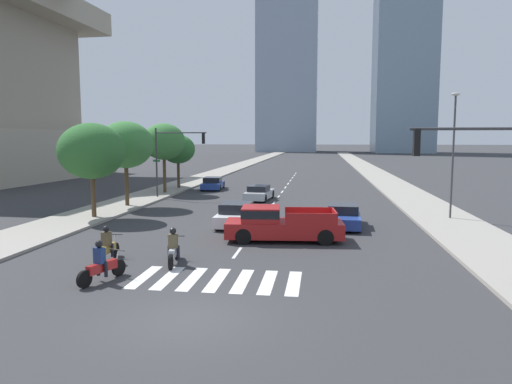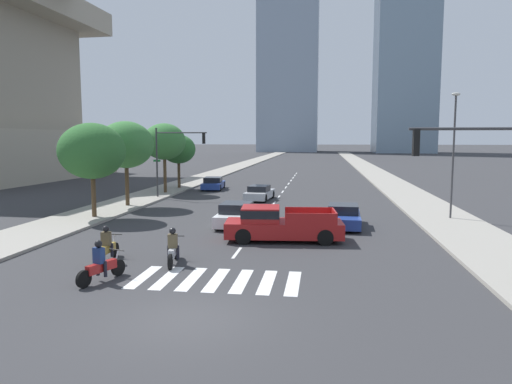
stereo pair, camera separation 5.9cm
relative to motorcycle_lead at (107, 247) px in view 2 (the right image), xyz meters
name	(u,v)px [view 2 (the right image)]	position (x,y,z in m)	size (l,w,h in m)	color
ground_plane	(187,319)	(4.95, -5.53, -0.58)	(800.00, 800.00, 0.00)	#333335
sidewalk_east	(408,195)	(16.09, 24.47, -0.51)	(4.00, 260.00, 0.15)	gray
sidewalk_west	(163,191)	(-6.19, 24.47, -0.51)	(4.00, 260.00, 0.15)	gray
crosswalk_near	(217,280)	(4.95, -1.86, -0.58)	(5.85, 2.82, 0.01)	silver
lane_divider_center	(283,192)	(4.95, 26.14, -0.58)	(0.14, 50.00, 0.01)	silver
motorcycle_lead	(107,247)	(0.00, 0.00, 0.00)	(0.70, 2.09, 1.49)	black
motorcycle_trailing	(101,265)	(1.02, -2.62, 0.00)	(1.01, 2.11, 1.49)	black
motorcycle_third	(173,250)	(2.78, -0.04, 0.00)	(0.72, 2.22, 1.49)	black
pickup_truck	(278,224)	(6.49, 4.86, 0.23)	(5.82, 2.56, 1.67)	maroon
sedan_white_0	(237,215)	(3.77, 8.67, 0.02)	(1.95, 4.62, 1.32)	silver
sedan_blue_1	(213,184)	(-1.98, 27.26, -0.02)	(2.19, 4.53, 1.22)	navy
sedan_blue_2	(343,217)	(9.80, 9.01, -0.01)	(2.06, 4.33, 1.25)	navy
sedan_silver_3	(260,193)	(3.58, 19.94, -0.03)	(2.13, 4.37, 1.19)	#B7BABF
traffic_signal_near	(481,170)	(13.77, -1.29, 3.34)	(4.07, 0.28, 5.53)	#333335
traffic_signal_far	(175,150)	(-3.39, 19.78, 3.48)	(4.56, 0.28, 5.70)	#333335
street_lamp_east	(454,146)	(16.39, 12.04, 3.93)	(0.50, 0.24, 7.53)	#3F3F42
street_tree_nearest	(92,151)	(-5.39, 9.50, 3.62)	(4.03, 4.03, 5.78)	#4C3823
street_tree_second	(126,145)	(-5.39, 14.56, 3.93)	(3.95, 3.95, 6.06)	#4C3823
street_tree_third	(164,142)	(-5.39, 22.89, 4.11)	(3.80, 3.80, 6.17)	#4C3823
street_tree_fourth	(178,149)	(-5.39, 27.05, 3.34)	(3.32, 3.32, 5.20)	#4C3823
office_tower_center_skyline	(406,41)	(36.92, 157.25, 38.60)	(20.14, 20.46, 89.79)	#7A93A8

